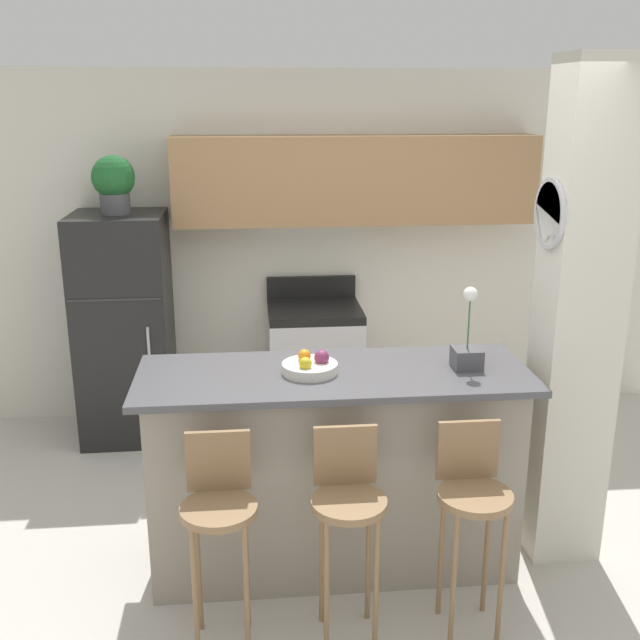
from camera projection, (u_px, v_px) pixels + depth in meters
name	position (u px, v px, depth m)	size (l,w,h in m)	color
ground_plane	(333.00, 560.00, 3.96)	(14.00, 14.00, 0.00)	beige
wall_back	(321.00, 223.00, 5.47)	(5.60, 0.38, 2.55)	silver
pillar_right	(577.00, 321.00, 3.72)	(0.38, 0.34, 2.55)	silver
counter_bar	(334.00, 469.00, 3.81)	(1.93, 0.69, 1.06)	gray
refrigerator	(125.00, 328.00, 5.24)	(0.63, 0.65, 1.60)	black
stove_range	(315.00, 366.00, 5.49)	(0.66, 0.60, 1.07)	silver
bar_stool_left	(219.00, 512.00, 3.21)	(0.33, 0.33, 0.97)	olive
bar_stool_mid	(348.00, 505.00, 3.26)	(0.33, 0.33, 0.97)	olive
bar_stool_right	(472.00, 499.00, 3.31)	(0.33, 0.33, 0.97)	olive
potted_plant_on_fridge	(114.00, 182.00, 4.95)	(0.29, 0.29, 0.39)	#4C4C51
orchid_vase	(467.00, 348.00, 3.69)	(0.14, 0.14, 0.41)	#4C4C51
fruit_bowl	(310.00, 366.00, 3.63)	(0.27, 0.27, 0.11)	silver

